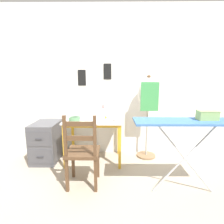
{
  "coord_description": "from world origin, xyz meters",
  "views": [
    {
      "loc": [
        0.32,
        -2.41,
        1.32
      ],
      "look_at": [
        0.29,
        0.28,
        0.82
      ],
      "focal_mm": 28.0,
      "sensor_mm": 36.0,
      "label": 1
    }
  ],
  "objects": [
    {
      "name": "wall_back",
      "position": [
        -0.0,
        0.68,
        1.28
      ],
      "size": [
        10.0,
        0.06,
        2.55
      ],
      "color": "silver",
      "rests_on": "ground_plane"
    },
    {
      "name": "thread_spool_near_machine",
      "position": [
        0.19,
        0.34,
        0.72
      ],
      "size": [
        0.04,
        0.04,
        0.04
      ],
      "color": "yellow",
      "rests_on": "sewing_table"
    },
    {
      "name": "wooden_chair",
      "position": [
        -0.06,
        -0.39,
        0.44
      ],
      "size": [
        0.4,
        0.38,
        0.93
      ],
      "color": "#513823",
      "rests_on": "ground_plane"
    },
    {
      "name": "fabric_bowl",
      "position": [
        -0.28,
        0.19,
        0.74
      ],
      "size": [
        0.17,
        0.17,
        0.06
      ],
      "color": "#56895B",
      "rests_on": "sewing_table"
    },
    {
      "name": "ironing_board",
      "position": [
        1.15,
        -0.5,
        0.83
      ],
      "size": [
        1.19,
        0.35,
        0.88
      ],
      "color": "#3D6BAD",
      "rests_on": "ground_plane"
    },
    {
      "name": "dress_form",
      "position": [
        0.89,
        0.47,
        1.01
      ],
      "size": [
        0.34,
        0.32,
        1.4
      ],
      "color": "#846647",
      "rests_on": "ground_plane"
    },
    {
      "name": "sewing_table",
      "position": [
        0.0,
        0.3,
        0.61
      ],
      "size": [
        0.9,
        0.62,
        0.7
      ],
      "color": "silver",
      "rests_on": "ground_plane"
    },
    {
      "name": "scissors",
      "position": [
        0.34,
        0.21,
        0.71
      ],
      "size": [
        0.11,
        0.1,
        0.01
      ],
      "color": "silver",
      "rests_on": "sewing_table"
    },
    {
      "name": "ground_plane",
      "position": [
        0.0,
        0.0,
        0.0
      ],
      "size": [
        14.0,
        14.0,
        0.0
      ],
      "primitive_type": "plane",
      "color": "tan"
    },
    {
      "name": "storage_box",
      "position": [
        1.37,
        -0.47,
        0.93
      ],
      "size": [
        0.22,
        0.13,
        0.11
      ],
      "color": "#8EB266",
      "rests_on": "ironing_board"
    },
    {
      "name": "sewing_machine",
      "position": [
        -0.02,
        0.35,
        0.85
      ],
      "size": [
        0.4,
        0.16,
        0.34
      ],
      "color": "white",
      "rests_on": "sewing_table"
    },
    {
      "name": "filing_cabinet",
      "position": [
        -0.79,
        0.32,
        0.32
      ],
      "size": [
        0.39,
        0.57,
        0.64
      ],
      "color": "#4C4C51",
      "rests_on": "ground_plane"
    }
  ]
}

